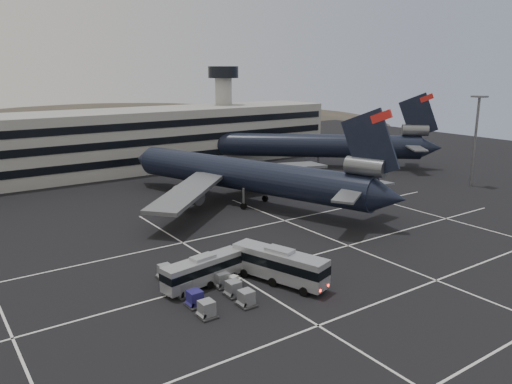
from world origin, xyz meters
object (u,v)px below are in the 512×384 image
bus_far (203,269)px  bus_near (280,264)px  trijet_main (248,175)px  uld_cluster (203,284)px  tug_a (171,289)px

bus_far → bus_near: bearing=-128.5°
trijet_main → bus_near: trijet_main is taller
trijet_main → bus_far: trijet_main is taller
bus_far → uld_cluster: bus_far is taller
bus_near → bus_far: bearing=132.7°
trijet_main → tug_a: 37.54m
bus_near → uld_cluster: bus_near is taller
tug_a → bus_far: bearing=11.6°
bus_far → tug_a: 4.11m
trijet_main → tug_a: (-27.17, -25.48, -4.69)m
bus_far → tug_a: bearing=77.7°
bus_far → tug_a: size_ratio=4.65×
trijet_main → bus_near: 33.98m
trijet_main → uld_cluster: (-24.03, -26.94, -4.44)m
trijet_main → bus_far: size_ratio=5.48×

